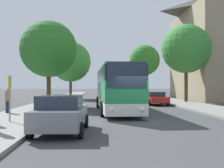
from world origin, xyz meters
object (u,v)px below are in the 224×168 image
at_px(bus_stop_sign, 10,93).
at_px(tree_right_near, 145,60).
at_px(pedestrian_waiting_far, 8,100).
at_px(tree_left_near, 49,49).
at_px(tree_right_mid, 186,49).
at_px(tree_left_far, 71,62).
at_px(bus_middle, 108,87).
at_px(parked_car_right_near, 155,98).
at_px(bus_front, 116,88).
at_px(parked_car_left_curb, 61,113).
at_px(parked_car_right_far, 142,95).

xyz_separation_m(bus_stop_sign, tree_right_near, (13.60, 34.84, 5.14)).
height_order(pedestrian_waiting_far, tree_left_near, tree_left_near).
bearing_deg(tree_right_mid, tree_left_near, -164.93).
bearing_deg(bus_stop_sign, tree_right_near, 68.68).
bearing_deg(tree_left_far, pedestrian_waiting_far, -95.62).
relative_size(bus_middle, parked_car_right_near, 2.67).
xyz_separation_m(bus_stop_sign, tree_left_near, (-0.12, 11.86, 3.89)).
bearing_deg(tree_left_far, bus_front, -74.96).
relative_size(parked_car_left_curb, tree_left_near, 0.51).
distance_m(bus_front, bus_middle, 14.47).
bearing_deg(tree_left_far, bus_middle, -44.27).
relative_size(bus_stop_sign, pedestrian_waiting_far, 1.39).
bearing_deg(pedestrian_waiting_far, bus_stop_sign, -47.86).
relative_size(parked_car_left_curb, tree_right_mid, 0.46).
distance_m(bus_middle, bus_stop_sign, 21.77).
xyz_separation_m(parked_car_right_near, parked_car_right_far, (0.27, 9.31, -0.01)).
bearing_deg(tree_right_near, bus_stop_sign, -111.32).
bearing_deg(tree_left_near, bus_stop_sign, -89.43).
bearing_deg(parked_car_right_far, bus_stop_sign, 67.48).
xyz_separation_m(parked_car_right_near, tree_right_mid, (4.26, 2.87, 5.51)).
bearing_deg(parked_car_right_near, tree_right_near, -98.33).
height_order(bus_front, bus_stop_sign, bus_front).
bearing_deg(bus_middle, tree_right_mid, -30.39).
bearing_deg(bus_front, tree_left_near, 136.52).
xyz_separation_m(parked_car_right_near, pedestrian_waiting_far, (-12.08, -8.67, 0.29)).
bearing_deg(parked_car_right_near, tree_right_mid, -146.50).
bearing_deg(pedestrian_waiting_far, parked_car_left_curb, -34.22).
distance_m(parked_car_left_curb, parked_car_right_near, 17.35).
relative_size(bus_front, parked_car_right_near, 2.68).
height_order(bus_middle, parked_car_left_curb, bus_middle).
distance_m(parked_car_right_near, bus_stop_sign, 16.80).
bearing_deg(pedestrian_waiting_far, parked_car_right_far, 78.52).
relative_size(tree_right_near, tree_right_mid, 1.06).
relative_size(bus_front, bus_middle, 1.00).
relative_size(bus_middle, tree_right_near, 1.24).
distance_m(parked_car_right_near, pedestrian_waiting_far, 14.88).
relative_size(bus_front, bus_stop_sign, 4.97).
bearing_deg(bus_stop_sign, bus_middle, 73.81).
distance_m(bus_stop_sign, tree_right_mid, 22.22).
relative_size(parked_car_right_near, tree_left_far, 0.52).
bearing_deg(tree_left_near, parked_car_right_near, 6.19).
distance_m(bus_front, pedestrian_waiting_far, 7.78).
distance_m(bus_front, parked_car_right_near, 8.12).
height_order(parked_car_left_curb, tree_right_near, tree_right_near).
xyz_separation_m(parked_car_left_curb, tree_left_far, (-2.29, 28.75, 4.78)).
bearing_deg(parked_car_right_far, tree_left_near, 47.06).
xyz_separation_m(bus_front, tree_left_near, (-6.07, 5.43, 3.73)).
bearing_deg(bus_middle, bus_front, -91.09).
bearing_deg(tree_right_near, pedestrian_waiting_far, -116.36).
height_order(bus_middle, parked_car_right_near, bus_middle).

